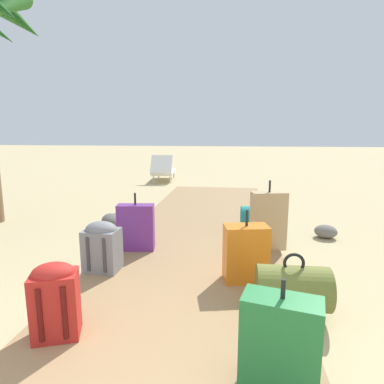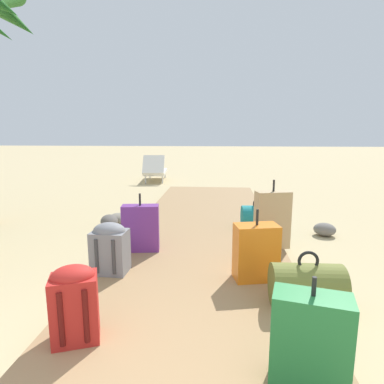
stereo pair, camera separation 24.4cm
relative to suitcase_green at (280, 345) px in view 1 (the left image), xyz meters
name	(u,v)px [view 1 (the left image)]	position (x,y,z in m)	size (l,w,h in m)	color
ground_plane	(195,253)	(-0.71, 2.12, -0.35)	(60.00, 60.00, 0.00)	tan
boardwalk	(202,232)	(-0.71, 2.84, -0.31)	(2.00, 7.21, 0.08)	#9E7A51
suitcase_green	(280,345)	(0.00, 0.00, 0.00)	(0.44, 0.29, 0.63)	#237538
suitcase_purple	(136,227)	(-1.39, 1.95, 0.00)	(0.44, 0.23, 0.68)	#6B2D84
duffel_bag_teal	(258,218)	(0.08, 2.96, -0.10)	(0.49, 0.35, 0.44)	#197A7F
suitcase_tan	(268,221)	(0.14, 2.18, 0.08)	(0.43, 0.26, 0.82)	tan
backpack_red	(55,298)	(-1.42, 0.28, 0.01)	(0.35, 0.31, 0.52)	red
backpack_grey	(102,245)	(-1.54, 1.34, 0.00)	(0.35, 0.29, 0.50)	slate
suitcase_orange	(246,253)	(-0.14, 1.30, 0.00)	(0.43, 0.31, 0.67)	orange
duffel_bag_olive	(292,288)	(0.21, 0.85, -0.09)	(0.56, 0.36, 0.46)	olive
lounge_chair	(163,170)	(-2.37, 7.83, -0.02)	(0.75, 1.59, 0.79)	white
rock_right_near	(326,231)	(1.01, 2.94, -0.26)	(0.26, 0.30, 0.18)	slate
rock_left_far	(120,218)	(-2.07, 3.25, -0.25)	(0.31, 0.32, 0.18)	gray
rock_left_mid	(110,220)	(-2.15, 3.05, -0.24)	(0.37, 0.26, 0.20)	#5B5651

